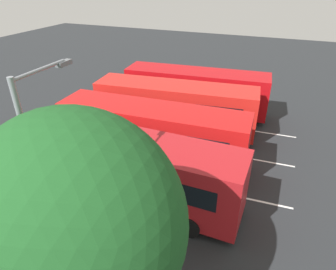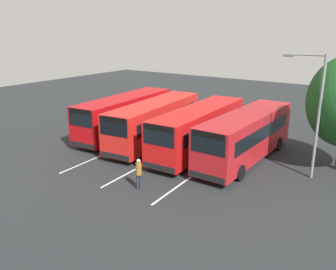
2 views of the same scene
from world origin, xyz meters
name	(u,v)px [view 1 (image 1 of 2)]	position (x,y,z in m)	size (l,w,h in m)	color
ground_plane	(160,143)	(0.00, 0.00, 0.00)	(74.59, 74.59, 0.00)	#232628
bus_far_left	(195,90)	(-0.60, -5.25, 1.75)	(10.42, 3.24, 3.18)	#B70C11
bus_center_left	(175,106)	(-0.22, -1.94, 1.75)	(10.45, 3.44, 3.18)	red
bus_center_right	(152,132)	(-0.30, 1.82, 1.75)	(10.36, 2.90, 3.18)	red
bus_far_right	(129,166)	(-0.68, 5.16, 1.75)	(10.31, 2.72, 3.18)	#AD191E
pedestrian	(46,124)	(6.80, 2.18, 1.04)	(0.45, 0.45, 1.75)	#232833
street_lamp	(42,172)	(-0.19, 9.33, 4.14)	(0.23, 2.36, 7.15)	gray
depot_tree	(79,220)	(-2.51, 10.64, 4.29)	(5.24, 4.72, 7.06)	#4C3823
lane_stripe_outer_left	(179,120)	(0.00, -3.51, 0.00)	(15.81, 0.12, 0.01)	silver
lane_stripe_inner_left	(160,143)	(0.00, 0.00, 0.00)	(15.81, 0.12, 0.01)	silver
lane_stripe_inner_right	(134,174)	(0.00, 3.51, 0.00)	(15.81, 0.12, 0.01)	silver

